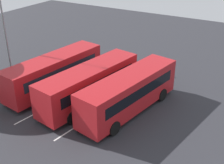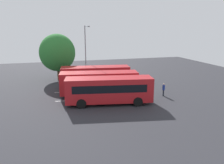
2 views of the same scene
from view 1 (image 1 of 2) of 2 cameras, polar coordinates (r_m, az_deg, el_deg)
name	(u,v)px [view 1 (image 1 of 2)]	position (r m, az deg, el deg)	size (l,w,h in m)	color
ground_plane	(90,100)	(25.45, -4.18, -3.38)	(62.63, 62.63, 0.00)	#2B2B30
bus_far_left	(129,92)	(23.02, 3.38, -1.85)	(10.14, 4.03, 3.13)	#AD191E
bus_center_left	(90,84)	(24.27, -4.26, -0.30)	(10.13, 3.92, 3.13)	#AD191E
bus_center_right	(55,72)	(26.80, -10.96, 1.97)	(10.11, 3.64, 3.13)	#AD191E
pedestrian	(155,65)	(29.94, 8.24, 3.30)	(0.45, 0.45, 1.68)	#232833
street_lamp	(7,29)	(28.38, -19.60, 9.66)	(0.38, 2.88, 8.98)	gray
lane_stripe_outer_left	(110,105)	(24.55, -0.48, -4.51)	(12.07, 0.12, 0.01)	silver
lane_stripe_inner_left	(72,94)	(26.46, -7.61, -2.31)	(12.07, 0.12, 0.01)	silver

